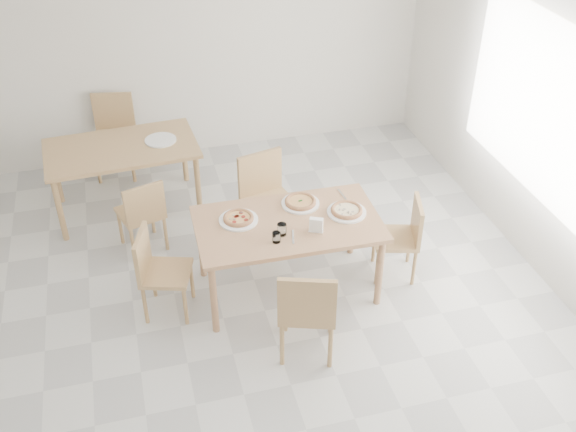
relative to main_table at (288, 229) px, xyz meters
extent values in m
plane|color=silver|center=(-0.65, -0.68, -0.67)|extent=(7.00, 7.00, 0.00)
plane|color=white|center=(-0.65, -0.68, 2.13)|extent=(7.00, 7.00, 0.00)
plane|color=silver|center=(-0.65, 2.82, 0.73)|extent=(6.00, 0.00, 6.00)
cube|color=white|center=(2.33, -0.38, 0.83)|extent=(1.60, 0.02, 3.20)
cube|color=tan|center=(0.00, 0.00, 0.06)|extent=(1.61, 0.94, 0.04)
cylinder|color=tan|center=(-0.73, -0.37, -0.32)|extent=(0.06, 0.06, 0.71)
cylinder|color=tan|center=(0.72, -0.40, -0.32)|extent=(0.06, 0.06, 0.71)
cylinder|color=tan|center=(-0.72, 0.40, -0.32)|extent=(0.06, 0.06, 0.71)
cylinder|color=tan|center=(0.73, 0.37, -0.32)|extent=(0.06, 0.06, 0.71)
cube|color=tan|center=(-0.04, -0.76, -0.22)|extent=(0.57, 0.57, 0.04)
cube|color=tan|center=(-0.11, -0.95, 0.02)|extent=(0.44, 0.18, 0.43)
cylinder|color=tan|center=(0.20, -0.64, -0.46)|extent=(0.04, 0.04, 0.44)
cylinder|color=tan|center=(-0.16, -0.52, -0.46)|extent=(0.04, 0.04, 0.44)
cylinder|color=tan|center=(0.08, -1.00, -0.46)|extent=(0.04, 0.04, 0.44)
cylinder|color=tan|center=(-0.29, -0.88, -0.46)|extent=(0.04, 0.04, 0.44)
cube|color=tan|center=(0.02, 0.72, -0.20)|extent=(0.56, 0.56, 0.04)
cube|color=tan|center=(-0.04, 0.92, 0.04)|extent=(0.46, 0.16, 0.44)
cylinder|color=tan|center=(-0.13, 0.48, -0.45)|extent=(0.04, 0.04, 0.45)
cylinder|color=tan|center=(0.26, 0.58, -0.45)|extent=(0.04, 0.04, 0.45)
cylinder|color=tan|center=(-0.22, 0.86, -0.45)|extent=(0.04, 0.04, 0.45)
cylinder|color=tan|center=(0.16, 0.96, -0.45)|extent=(0.04, 0.04, 0.45)
cube|color=tan|center=(-1.08, 0.00, -0.26)|extent=(0.51, 0.51, 0.04)
cube|color=tan|center=(-1.25, 0.05, -0.05)|extent=(0.16, 0.40, 0.38)
cylinder|color=tan|center=(-0.96, -0.22, -0.48)|extent=(0.03, 0.03, 0.39)
cylinder|color=tan|center=(-0.86, 0.11, -0.48)|extent=(0.03, 0.03, 0.39)
cylinder|color=tan|center=(-1.29, -0.11, -0.48)|extent=(0.03, 0.03, 0.39)
cylinder|color=tan|center=(-1.19, 0.22, -0.48)|extent=(0.03, 0.03, 0.39)
cube|color=tan|center=(1.02, -0.03, -0.27)|extent=(0.48, 0.48, 0.04)
cube|color=tan|center=(1.19, -0.08, -0.07)|extent=(0.14, 0.39, 0.37)
cylinder|color=tan|center=(0.90, 0.18, -0.48)|extent=(0.03, 0.03, 0.38)
cylinder|color=tan|center=(0.81, -0.15, -0.48)|extent=(0.03, 0.03, 0.38)
cylinder|color=tan|center=(1.22, 0.08, -0.48)|extent=(0.03, 0.03, 0.38)
cylinder|color=tan|center=(1.13, -0.24, -0.48)|extent=(0.03, 0.03, 0.38)
cylinder|color=white|center=(0.18, 0.24, 0.09)|extent=(0.34, 0.34, 0.02)
cylinder|color=white|center=(0.53, 0.00, 0.09)|extent=(0.34, 0.34, 0.02)
cylinder|color=white|center=(-0.41, 0.13, 0.09)|extent=(0.34, 0.34, 0.02)
cylinder|color=tan|center=(0.18, 0.24, 0.10)|extent=(0.31, 0.31, 0.01)
torus|color=tan|center=(0.18, 0.24, 0.11)|extent=(0.31, 0.31, 0.03)
cylinder|color=#C85F23|center=(0.18, 0.24, 0.11)|extent=(0.24, 0.24, 0.01)
ellipsoid|color=#175513|center=(0.18, 0.24, 0.12)|extent=(0.05, 0.04, 0.01)
cylinder|color=tan|center=(0.53, 0.00, 0.10)|extent=(0.35, 0.35, 0.01)
torus|color=tan|center=(0.53, 0.00, 0.11)|extent=(0.35, 0.35, 0.03)
cylinder|color=white|center=(0.53, 0.00, 0.11)|extent=(0.27, 0.27, 0.01)
cylinder|color=tan|center=(-0.41, 0.13, 0.10)|extent=(0.28, 0.28, 0.01)
torus|color=tan|center=(-0.41, 0.13, 0.11)|extent=(0.28, 0.28, 0.03)
cylinder|color=#C85F23|center=(-0.41, 0.13, 0.11)|extent=(0.22, 0.22, 0.01)
cylinder|color=white|center=(-0.10, -0.16, 0.13)|extent=(0.08, 0.08, 0.10)
cylinder|color=white|center=(-0.17, -0.24, 0.12)|extent=(0.07, 0.07, 0.09)
cube|color=silver|center=(0.19, -0.20, 0.08)|extent=(0.14, 0.11, 0.01)
cube|color=white|center=(0.19, -0.20, 0.15)|extent=(0.12, 0.09, 0.12)
cube|color=silver|center=(0.59, 0.29, 0.08)|extent=(0.03, 0.18, 0.01)
cube|color=silver|center=(-0.02, -0.22, 0.08)|extent=(0.06, 0.19, 0.01)
cube|color=tan|center=(-1.31, 1.73, 0.06)|extent=(1.58, 0.97, 0.04)
cylinder|color=tan|center=(-1.98, 1.31, -0.32)|extent=(0.06, 0.06, 0.71)
cylinder|color=tan|center=(-0.59, 1.40, -0.32)|extent=(0.06, 0.06, 0.71)
cylinder|color=tan|center=(-2.03, 2.05, -0.32)|extent=(0.06, 0.06, 0.71)
cylinder|color=tan|center=(-0.64, 2.14, -0.32)|extent=(0.06, 0.06, 0.71)
cube|color=tan|center=(-1.22, 0.99, -0.27)|extent=(0.49, 0.49, 0.04)
cube|color=tan|center=(-1.16, 0.82, -0.06)|extent=(0.39, 0.15, 0.38)
cylinder|color=tan|center=(-1.10, 1.20, -0.48)|extent=(0.03, 0.03, 0.39)
cylinder|color=tan|center=(-1.43, 1.10, -0.48)|extent=(0.03, 0.03, 0.39)
cylinder|color=tan|center=(-1.00, 0.88, -0.48)|extent=(0.03, 0.03, 0.39)
cylinder|color=tan|center=(-1.33, 0.78, -0.48)|extent=(0.03, 0.03, 0.39)
cube|color=tan|center=(-1.37, 2.49, -0.21)|extent=(0.53, 0.53, 0.04)
cube|color=tan|center=(-1.34, 2.69, 0.03)|extent=(0.46, 0.12, 0.43)
cylinder|color=tan|center=(-1.60, 2.33, -0.45)|extent=(0.04, 0.04, 0.44)
cylinder|color=tan|center=(-1.22, 2.26, -0.45)|extent=(0.04, 0.04, 0.44)
cylinder|color=tan|center=(-1.53, 2.71, -0.45)|extent=(0.04, 0.04, 0.44)
cylinder|color=tan|center=(-1.15, 2.64, -0.45)|extent=(0.04, 0.04, 0.44)
cylinder|color=white|center=(-0.90, 1.75, 0.09)|extent=(0.32, 0.32, 0.02)
camera|label=1|loc=(-1.22, -4.55, 3.44)|focal=42.00mm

